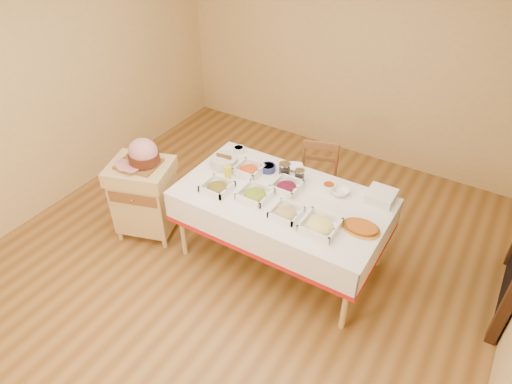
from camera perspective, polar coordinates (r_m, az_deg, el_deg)
room_shell at (r=3.56m, az=-2.97°, el=5.44°), size 5.00×5.00×5.00m
dining_table at (r=4.05m, az=3.25°, el=-2.29°), size 1.82×1.02×0.76m
butcher_cart at (r=4.58m, az=-13.78°, el=-0.36°), size 0.69×0.63×0.81m
dining_chair at (r=4.65m, az=7.59°, el=0.96°), size 0.49×0.48×0.86m
ham_on_board at (r=4.31m, az=-13.99°, el=4.58°), size 0.40×0.38×0.27m
serving_dish_a at (r=4.00m, az=-4.90°, el=0.58°), size 0.24×0.24×0.11m
serving_dish_b at (r=3.90m, az=-0.14°, el=-0.32°), size 0.26×0.26×0.11m
serving_dish_c at (r=3.73m, az=3.79°, el=-2.61°), size 0.23×0.23×0.09m
serving_dish_d at (r=3.63m, az=8.00°, el=-4.15°), size 0.28×0.28×0.11m
serving_dish_e at (r=4.21m, az=-0.88°, el=2.80°), size 0.24×0.23×0.11m
serving_dish_f at (r=4.00m, az=3.85°, el=0.68°), size 0.24×0.23×0.11m
small_bowl_left at (r=4.52m, az=-2.17°, el=5.36°), size 0.11×0.11×0.05m
small_bowl_mid at (r=4.24m, az=1.53°, el=3.05°), size 0.14×0.14×0.06m
small_bowl_right at (r=4.04m, az=9.08°, el=0.66°), size 0.12×0.12×0.06m
bowl_white_imported at (r=4.28m, az=4.88°, el=3.10°), size 0.20×0.20×0.04m
bowl_small_imported at (r=4.02m, az=10.46°, el=0.09°), size 0.19×0.19×0.05m
preserve_jar_left at (r=4.16m, az=3.59°, el=2.69°), size 0.11×0.11×0.14m
preserve_jar_right at (r=4.11m, az=5.46°, el=2.01°), size 0.09×0.09×0.11m
mustard_bottle at (r=4.08m, az=-3.53°, el=2.41°), size 0.06×0.06×0.19m
bread_basket at (r=4.31m, az=-4.01°, el=3.84°), size 0.25×0.25×0.11m
plate_stack at (r=4.02m, az=15.36°, el=-0.48°), size 0.23×0.23×0.08m
brass_platter at (r=3.69m, az=13.00°, el=-4.41°), size 0.30×0.22×0.04m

